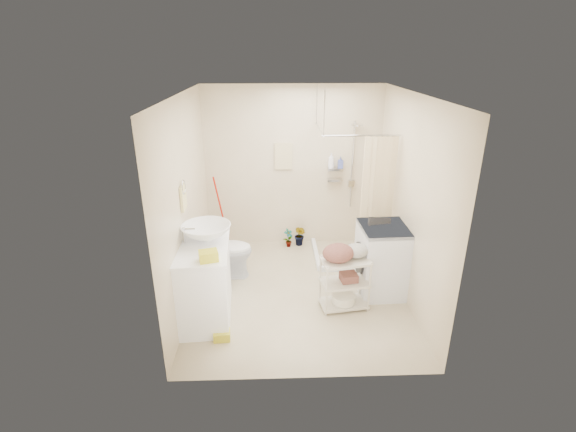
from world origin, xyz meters
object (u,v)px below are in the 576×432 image
(washing_machine, at_px, (384,259))
(laundry_rack, at_px, (345,279))
(vanity, at_px, (205,281))
(toilet, at_px, (224,250))

(washing_machine, bearing_deg, laundry_rack, -150.21)
(vanity, xyz_separation_m, washing_machine, (2.30, 0.47, -0.01))
(washing_machine, bearing_deg, toilet, 164.88)
(laundry_rack, bearing_deg, toilet, 142.99)
(vanity, distance_m, laundry_rack, 1.73)
(toilet, bearing_deg, washing_machine, -102.47)
(toilet, relative_size, laundry_rack, 1.01)
(washing_machine, bearing_deg, vanity, -170.65)
(laundry_rack, bearing_deg, washing_machine, 23.31)
(toilet, distance_m, washing_machine, 2.24)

